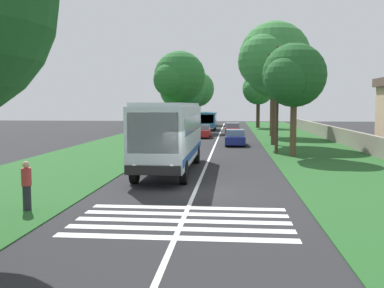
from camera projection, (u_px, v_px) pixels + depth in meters
ground at (195, 191)px, 18.96m from camera, size 160.00×160.00×0.00m
grass_verge_left at (106, 152)px, 34.58m from camera, size 120.00×8.00×0.04m
grass_verge_right at (322, 154)px, 33.11m from camera, size 120.00×8.00×0.04m
centre_line at (212, 153)px, 33.85m from camera, size 110.00×0.16×0.01m
coach_bus at (171, 132)px, 24.34m from camera, size 11.16×2.62×3.73m
zebra_crossing at (182, 221)px, 14.04m from camera, size 4.05×6.80×0.01m
trailing_car_0 at (235, 138)px, 40.08m from camera, size 4.30×1.78×1.43m
trailing_car_1 at (202, 132)px, 49.42m from camera, size 4.30×1.78×1.43m
trailing_car_2 at (232, 129)px, 54.30m from camera, size 4.30×1.78×1.43m
trailing_minibus_0 at (208, 119)px, 64.05m from camera, size 6.00×2.14×2.53m
roadside_tree_left_1 at (195, 90)px, 80.99m from camera, size 8.28×6.61×9.69m
roadside_tree_left_2 at (181, 90)px, 68.97m from camera, size 8.08×7.00×9.56m
roadside_tree_left_3 at (178, 78)px, 59.92m from camera, size 8.04×6.87×10.76m
roadside_tree_right_0 at (292, 77)px, 30.86m from camera, size 5.27×4.42×7.84m
roadside_tree_right_1 at (272, 60)px, 39.60m from camera, size 8.02×6.41×10.92m
roadside_tree_right_2 at (257, 90)px, 69.50m from camera, size 5.81×4.91×8.50m
roadside_tree_right_3 at (271, 72)px, 50.73m from camera, size 6.61×5.93×10.39m
utility_pole at (277, 99)px, 32.56m from camera, size 0.24×1.40×7.78m
roadside_wall at (352, 139)px, 37.70m from camera, size 70.00×0.40×1.41m
pedestrian at (27, 185)px, 15.25m from camera, size 0.34×0.34×1.69m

